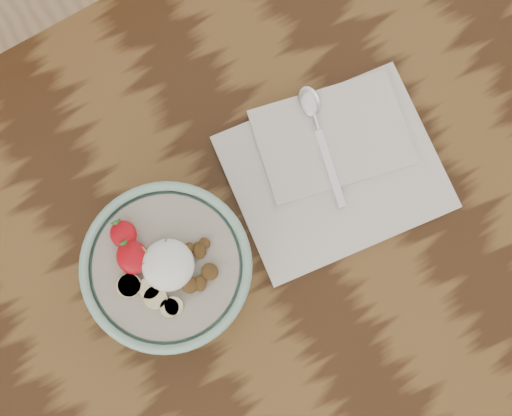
{
  "coord_description": "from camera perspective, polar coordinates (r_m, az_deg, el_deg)",
  "views": [
    {
      "loc": [
        -8.79,
        -5.92,
        170.21
      ],
      "look_at": [
        -1.77,
        5.99,
        87.09
      ],
      "focal_mm": 50.0,
      "sensor_mm": 36.0,
      "label": 1
    }
  ],
  "objects": [
    {
      "name": "spoon",
      "position": [
        0.98,
        4.7,
        7.2
      ],
      "size": [
        6.21,
        17.36,
        0.91
      ],
      "rotation": [
        0.0,
        0.0,
        -0.25
      ],
      "color": "silver",
      "rests_on": "napkin"
    },
    {
      "name": "table",
      "position": [
        1.05,
        2.5,
        -4.21
      ],
      "size": [
        160.0,
        90.0,
        75.0
      ],
      "color": "#331D0C",
      "rests_on": "ground"
    },
    {
      "name": "breakfast_bowl",
      "position": [
        0.89,
        -6.93,
        -4.88
      ],
      "size": [
        20.56,
        20.56,
        14.0
      ],
      "rotation": [
        0.0,
        0.0,
        0.25
      ],
      "color": "#85B3A0",
      "rests_on": "table"
    },
    {
      "name": "napkin",
      "position": [
        0.98,
        6.26,
        3.46
      ],
      "size": [
        30.17,
        26.07,
        1.69
      ],
      "rotation": [
        0.0,
        0.0,
        -0.13
      ],
      "color": "silver",
      "rests_on": "table"
    }
  ]
}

